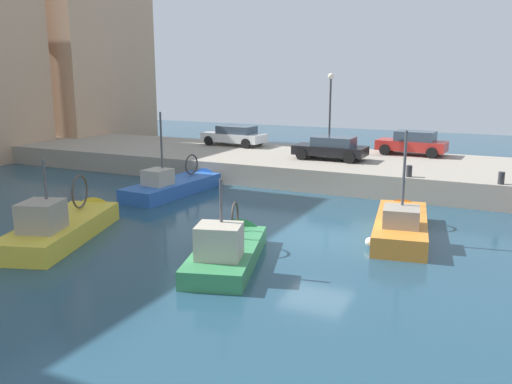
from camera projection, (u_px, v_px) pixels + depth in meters
name	position (u px, v px, depth m)	size (l,w,h in m)	color
water_surface	(318.00, 237.00, 19.96)	(80.00, 80.00, 0.00)	navy
quay_wall	(385.00, 172.00, 29.96)	(9.00, 56.00, 1.20)	#9E9384
fishing_boat_orange	(401.00, 232.00, 20.37)	(6.64, 2.75, 4.90)	orange
fishing_boat_blue	(178.00, 191.00, 27.47)	(6.87, 2.55, 5.09)	#2D60B7
fishing_boat_green	(229.00, 255.00, 17.57)	(6.01, 3.36, 3.78)	#388951
fishing_boat_yellow	(66.00, 233.00, 20.01)	(7.13, 4.01, 4.06)	gold
parked_car_black	(331.00, 148.00, 30.25)	(1.99, 4.12, 1.31)	black
parked_car_red	(413.00, 143.00, 31.98)	(2.10, 4.14, 1.44)	red
parked_car_white	(235.00, 135.00, 36.19)	(2.26, 4.49, 1.34)	silver
mooring_bollard_mid	(501.00, 178.00, 23.59)	(0.28, 0.28, 0.55)	#2D2D33
mooring_bollard_north	(409.00, 171.00, 25.27)	(0.28, 0.28, 0.55)	#2D2D33
quay_streetlamp	(330.00, 100.00, 32.03)	(0.36, 0.36, 4.83)	#38383D
waterfront_building_west	(81.00, 45.00, 44.75)	(10.60, 7.92, 16.58)	tan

